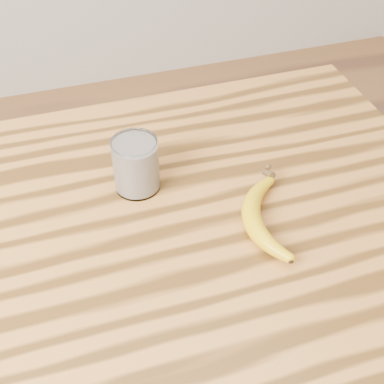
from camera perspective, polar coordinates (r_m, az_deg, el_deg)
name	(u,v)px	position (r m, az deg, el deg)	size (l,w,h in m)	color
table	(126,290)	(0.97, -7.10, -10.36)	(1.20, 0.80, 0.90)	#B27330
smoothie_glass	(136,165)	(0.93, -6.00, 2.89)	(0.08, 0.08, 0.10)	white
banana	(251,218)	(0.88, 6.32, -2.77)	(0.10, 0.26, 0.03)	gold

